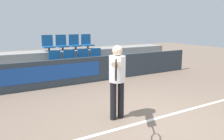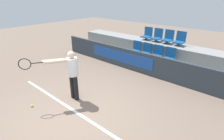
# 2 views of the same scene
# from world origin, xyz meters

# --- Properties ---
(ground_plane) EXTENTS (30.00, 30.00, 0.00)m
(ground_plane) POSITION_xyz_m (0.00, 0.00, 0.00)
(ground_plane) COLOR #7A6656
(court_baseline) EXTENTS (5.49, 0.08, 0.01)m
(court_baseline) POSITION_xyz_m (0.00, 0.07, 0.00)
(court_baseline) COLOR white
(court_baseline) RESTS_ON ground
(barrier_wall) EXTENTS (9.06, 0.14, 0.86)m
(barrier_wall) POSITION_xyz_m (-0.03, 3.49, 0.43)
(barrier_wall) COLOR #2D3842
(barrier_wall) RESTS_ON ground
(bleacher_tier_front) EXTENTS (8.66, 0.90, 0.49)m
(bleacher_tier_front) POSITION_xyz_m (0.00, 4.03, 0.25)
(bleacher_tier_front) COLOR gray
(bleacher_tier_front) RESTS_ON ground
(bleacher_tier_middle) EXTENTS (8.66, 0.90, 0.98)m
(bleacher_tier_middle) POSITION_xyz_m (0.00, 4.93, 0.49)
(bleacher_tier_middle) COLOR gray
(bleacher_tier_middle) RESTS_ON ground
(stadium_chair_0) EXTENTS (0.41, 0.41, 0.58)m
(stadium_chair_0) POSITION_xyz_m (-0.78, 4.15, 0.73)
(stadium_chair_0) COLOR #333333
(stadium_chair_0) RESTS_ON bleacher_tier_front
(stadium_chair_1) EXTENTS (0.41, 0.41, 0.58)m
(stadium_chair_1) POSITION_xyz_m (-0.26, 4.15, 0.73)
(stadium_chair_1) COLOR #333333
(stadium_chair_1) RESTS_ON bleacher_tier_front
(stadium_chair_2) EXTENTS (0.41, 0.41, 0.58)m
(stadium_chair_2) POSITION_xyz_m (0.26, 4.15, 0.73)
(stadium_chair_2) COLOR #333333
(stadium_chair_2) RESTS_ON bleacher_tier_front
(stadium_chair_3) EXTENTS (0.41, 0.41, 0.58)m
(stadium_chair_3) POSITION_xyz_m (0.78, 4.15, 0.73)
(stadium_chair_3) COLOR #333333
(stadium_chair_3) RESTS_ON bleacher_tier_front
(stadium_chair_4) EXTENTS (0.41, 0.41, 0.58)m
(stadium_chair_4) POSITION_xyz_m (-0.78, 5.06, 1.22)
(stadium_chair_4) COLOR #333333
(stadium_chair_4) RESTS_ON bleacher_tier_middle
(stadium_chair_5) EXTENTS (0.41, 0.41, 0.58)m
(stadium_chair_5) POSITION_xyz_m (-0.26, 5.06, 1.22)
(stadium_chair_5) COLOR #333333
(stadium_chair_5) RESTS_ON bleacher_tier_middle
(stadium_chair_6) EXTENTS (0.41, 0.41, 0.58)m
(stadium_chair_6) POSITION_xyz_m (0.26, 5.06, 1.22)
(stadium_chair_6) COLOR #333333
(stadium_chair_6) RESTS_ON bleacher_tier_middle
(stadium_chair_7) EXTENTS (0.41, 0.41, 0.58)m
(stadium_chair_7) POSITION_xyz_m (0.78, 5.06, 1.22)
(stadium_chair_7) COLOR #333333
(stadium_chair_7) RESTS_ON bleacher_tier_middle
(tennis_player) EXTENTS (0.91, 1.33, 1.53)m
(tennis_player) POSITION_xyz_m (-0.59, 0.44, 0.95)
(tennis_player) COLOR black
(tennis_player) RESTS_ON ground
(tennis_ball) EXTENTS (0.07, 0.07, 0.07)m
(tennis_ball) POSITION_xyz_m (-1.13, -0.60, 0.03)
(tennis_ball) COLOR #CCDB33
(tennis_ball) RESTS_ON ground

